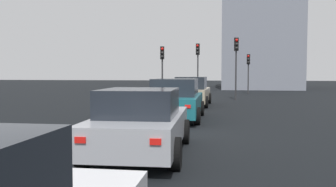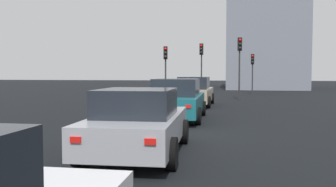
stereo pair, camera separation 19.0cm
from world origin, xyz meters
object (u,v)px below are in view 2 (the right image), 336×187
Objects in this scene: car_beige_lead at (194,92)px; car_teal_second at (177,100)px; traffic_light_near_left at (201,58)px; traffic_light_near_right at (253,65)px; traffic_light_far_left at (240,55)px; car_silver_third at (138,123)px; traffic_light_far_right at (166,61)px.

car_beige_lead reaches higher than car_teal_second.
traffic_light_near_right is at bearing 139.73° from traffic_light_near_left.
traffic_light_near_right is at bearing -12.94° from car_teal_second.
traffic_light_near_left is (14.57, 0.15, 2.25)m from car_teal_second.
traffic_light_near_left is 5.76m from traffic_light_near_right.
traffic_light_far_left is (-3.67, -2.90, 0.05)m from traffic_light_near_left.
traffic_light_near_left is at bearing -149.85° from traffic_light_far_left.
car_teal_second is at bearing -179.61° from car_beige_lead.
car_teal_second is 6.21m from car_silver_third.
traffic_light_near_left is 4.50m from traffic_light_far_right.
car_silver_third is (-12.47, 0.09, -0.06)m from car_beige_lead.
car_silver_third is at bearing 7.76° from traffic_light_near_left.
traffic_light_near_left is at bearing -40.37° from traffic_light_near_right.
traffic_light_near_right reaches higher than car_silver_third.
traffic_light_far_left reaches higher than traffic_light_near_right.
traffic_light_far_left reaches higher than car_silver_third.
traffic_light_far_left reaches higher than car_beige_lead.
traffic_light_near_right is 10.11m from traffic_light_far_right.
car_silver_third is at bearing 0.10° from traffic_light_far_right.
traffic_light_far_left reaches higher than traffic_light_near_left.
traffic_light_near_right is 0.83× the size of traffic_light_far_left.
car_teal_second reaches higher than car_silver_third.
car_teal_second is 11.10m from traffic_light_far_right.
car_teal_second is at bearing 4.61° from traffic_light_far_right.
car_beige_lead is at bearing -37.91° from traffic_light_far_left.
traffic_light_far_right is at bearing -22.26° from traffic_light_near_left.
traffic_light_near_left is at bearing 142.50° from traffic_light_far_right.
traffic_light_far_right is at bearing 6.03° from car_silver_third.
car_beige_lead is 5.82m from traffic_light_far_left.
car_silver_third is at bearing -179.16° from car_beige_lead.
car_beige_lead is at bearing -2.39° from car_silver_third.
traffic_light_far_left is at bearing 84.72° from traffic_light_far_right.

